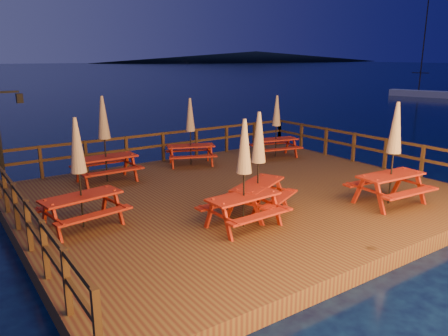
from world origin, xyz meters
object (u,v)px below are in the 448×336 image
at_px(lamp_post, 3,128).
at_px(sailboat, 422,94).
at_px(picnic_table_0, 276,125).
at_px(picnic_table_2, 258,161).
at_px(picnic_table_1, 104,138).

distance_m(lamp_post, sailboat, 43.97).
height_order(picnic_table_0, picnic_table_2, picnic_table_2).
bearing_deg(lamp_post, sailboat, 16.27).
bearing_deg(picnic_table_2, picnic_table_1, 87.97).
distance_m(picnic_table_0, picnic_table_2, 6.43).
distance_m(lamp_post, picnic_table_2, 7.79).
xyz_separation_m(lamp_post, picnic_table_1, (2.62, -1.23, -0.39)).
relative_size(sailboat, picnic_table_2, 3.88).
xyz_separation_m(sailboat, picnic_table_2, (-37.37, -18.42, 1.40)).
bearing_deg(sailboat, picnic_table_0, -173.04).
relative_size(sailboat, picnic_table_0, 4.15).
distance_m(picnic_table_0, picnic_table_1, 6.75).
relative_size(lamp_post, picnic_table_2, 1.17).
xyz_separation_m(lamp_post, picnic_table_0, (9.36, -1.59, -0.55)).
bearing_deg(picnic_table_0, sailboat, 35.93).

